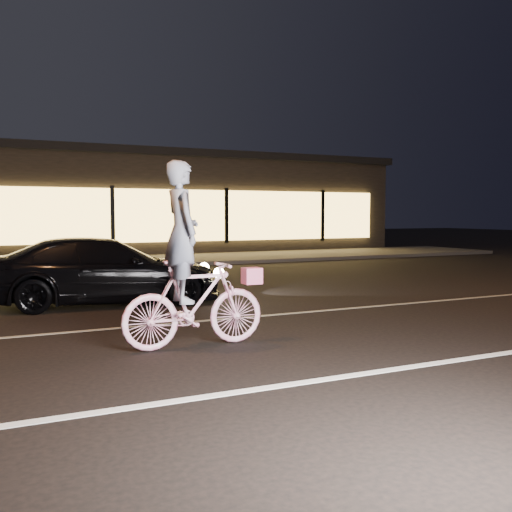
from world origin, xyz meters
TOP-DOWN VIEW (x-y plane):
  - ground at (0.00, 0.00)m, footprint 90.00×90.00m
  - lane_stripe_near at (0.00, -1.50)m, footprint 60.00×0.12m
  - lane_stripe_far at (0.00, 2.00)m, footprint 60.00×0.10m
  - sidewalk at (0.00, 13.00)m, footprint 30.00×4.00m
  - storefront at (0.00, 18.97)m, footprint 25.40×8.42m
  - cyclist at (-1.91, 0.40)m, footprint 1.84×0.63m
  - sedan at (-2.22, 4.36)m, footprint 4.41×2.17m

SIDE VIEW (x-z plane):
  - ground at x=0.00m, z-range 0.00..0.00m
  - lane_stripe_near at x=0.00m, z-range 0.00..0.01m
  - lane_stripe_far at x=0.00m, z-range 0.00..0.01m
  - sidewalk at x=0.00m, z-range 0.00..0.12m
  - sedan at x=-2.22m, z-range 0.00..1.23m
  - cyclist at x=-1.91m, z-range -0.33..1.98m
  - storefront at x=0.00m, z-range 0.05..4.25m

